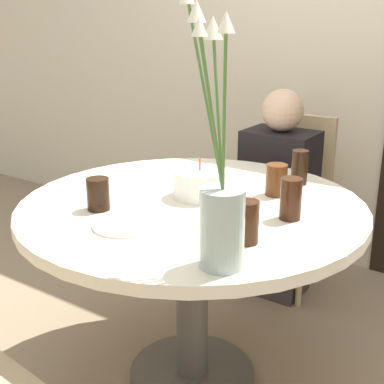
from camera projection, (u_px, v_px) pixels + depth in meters
The scene contains 13 objects.
ground_plane at pixel (192, 375), 2.15m from camera, with size 16.00×16.00×0.00m, color #89755B.
wall_back at pixel (341, 30), 2.81m from camera, with size 8.00×0.05×2.60m.
dining_table at pixel (192, 236), 1.96m from camera, with size 1.24×1.24×0.74m.
chair_far_back at pixel (290, 192), 2.79m from camera, with size 0.42×0.42×0.89m.
birthday_cake at pixel (200, 184), 1.96m from camera, with size 0.19×0.19×0.15m.
flower_vase at pixel (220, 201), 1.37m from camera, with size 0.18×0.18×0.71m.
side_plate at pixel (124, 225), 1.70m from camera, with size 0.20×0.20×0.01m.
drink_glass_0 at pixel (299, 167), 2.10m from camera, with size 0.06×0.06×0.14m.
drink_glass_1 at pixel (247, 222), 1.56m from camera, with size 0.07×0.07×0.13m.
drink_glass_2 at pixel (276, 180), 1.98m from camera, with size 0.08×0.08×0.12m.
drink_glass_3 at pixel (291, 199), 1.74m from camera, with size 0.07×0.07×0.14m.
drink_glass_4 at pixel (98, 194), 1.83m from camera, with size 0.08×0.08×0.11m.
person_woman at pixel (278, 202), 2.67m from camera, with size 0.34×0.24×1.05m.
Camera 1 is at (1.02, -1.48, 1.38)m, focal length 50.00 mm.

